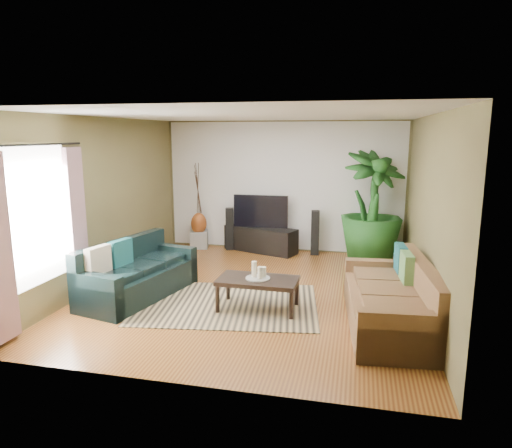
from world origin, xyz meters
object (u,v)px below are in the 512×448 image
(sofa_right, at_px, (389,295))
(speaker_right, at_px, (315,233))
(coffee_table, at_px, (258,294))
(television, at_px, (261,211))
(potted_plant, at_px, (371,206))
(pedestal, at_px, (199,239))
(vase, at_px, (199,224))
(speaker_left, at_px, (230,229))
(side_table, at_px, (143,264))
(tv_stand, at_px, (261,239))
(sofa_left, at_px, (139,269))

(sofa_right, bearing_deg, speaker_right, -164.59)
(coffee_table, bearing_deg, television, 102.73)
(potted_plant, distance_m, pedestal, 3.69)
(coffee_table, distance_m, potted_plant, 3.46)
(speaker_right, bearing_deg, pedestal, 173.42)
(pedestal, xyz_separation_m, vase, (0.00, 0.00, 0.35))
(television, bearing_deg, pedestal, 180.00)
(coffee_table, distance_m, speaker_left, 3.44)
(potted_plant, distance_m, side_table, 4.37)
(sofa_right, distance_m, tv_stand, 4.13)
(speaker_left, bearing_deg, tv_stand, -13.00)
(pedestal, bearing_deg, speaker_left, 0.00)
(tv_stand, distance_m, side_table, 2.74)
(potted_plant, bearing_deg, pedestal, 176.75)
(speaker_left, bearing_deg, potted_plant, -17.02)
(tv_stand, bearing_deg, side_table, -105.07)
(television, bearing_deg, speaker_right, 0.00)
(sofa_left, xyz_separation_m, tv_stand, (1.22, 3.06, -0.17))
(sofa_left, height_order, potted_plant, potted_plant)
(tv_stand, bearing_deg, television, 0.00)
(sofa_left, bearing_deg, coffee_table, -80.76)
(sofa_left, bearing_deg, pedestal, 15.34)
(sofa_left, xyz_separation_m, vase, (-0.14, 3.06, 0.11))
(pedestal, xyz_separation_m, side_table, (-0.20, -2.24, 0.06))
(coffee_table, relative_size, tv_stand, 0.71)
(speaker_right, distance_m, side_table, 3.52)
(sofa_right, relative_size, side_table, 4.40)
(speaker_left, bearing_deg, side_table, -124.66)
(sofa_right, distance_m, coffee_table, 1.78)
(speaker_left, relative_size, pedestal, 2.45)
(speaker_left, distance_m, pedestal, 0.74)
(potted_plant, xyz_separation_m, pedestal, (-3.58, 0.20, -0.88))
(coffee_table, bearing_deg, potted_plant, 63.32)
(vase, bearing_deg, side_table, -95.13)
(tv_stand, xyz_separation_m, speaker_left, (-0.67, 0.00, 0.19))
(pedestal, distance_m, side_table, 2.25)
(coffee_table, bearing_deg, pedestal, 123.59)
(pedestal, bearing_deg, tv_stand, 0.00)
(sofa_left, distance_m, pedestal, 3.07)
(tv_stand, xyz_separation_m, vase, (-1.36, 0.00, 0.28))
(vase, bearing_deg, speaker_left, 0.00)
(television, relative_size, potted_plant, 0.53)
(television, distance_m, pedestal, 1.52)
(tv_stand, relative_size, potted_plant, 0.73)
(coffee_table, bearing_deg, side_table, 158.50)
(side_table, bearing_deg, speaker_right, 39.74)
(sofa_right, height_order, speaker_left, speaker_left)
(sofa_left, height_order, sofa_right, same)
(coffee_table, xyz_separation_m, speaker_right, (0.49, 3.17, 0.23))
(sofa_left, distance_m, coffee_table, 1.88)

